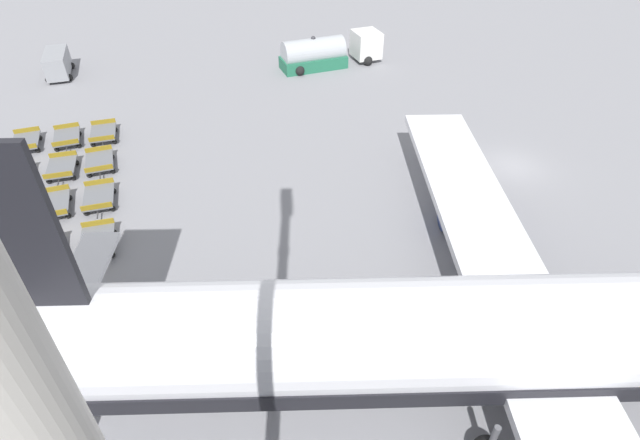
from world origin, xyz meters
TOP-DOWN VIEW (x-y plane):
  - ground_plane at (0.00, 0.00)m, footprint 500.00×500.00m
  - airplane at (16.59, -5.13)m, footprint 39.11×45.37m
  - fuel_tanker_primary at (-19.14, -10.92)m, footprint 5.23×10.10m
  - service_van at (-18.93, -35.79)m, footprint 4.87×2.95m
  - baggage_dolly_row_near_col_a at (-5.42, -33.91)m, footprint 3.58×2.40m
  - baggage_dolly_row_near_col_b at (-0.97, -32.90)m, footprint 3.58×2.38m
  - baggage_dolly_row_near_col_c at (3.24, -31.98)m, footprint 3.57×2.28m
  - baggage_dolly_row_mid_a_col_a at (-5.84, -31.18)m, footprint 3.58×2.42m
  - baggage_dolly_row_mid_a_col_b at (-1.63, -30.26)m, footprint 3.57×2.22m
  - baggage_dolly_row_mid_a_col_c at (2.56, -29.41)m, footprint 3.58×2.38m
  - baggage_dolly_row_mid_a_col_d at (6.92, -28.44)m, footprint 3.58×2.40m
  - baggage_dolly_row_mid_b_col_a at (-6.26, -28.70)m, footprint 3.57×2.26m
  - baggage_dolly_row_mid_b_col_b at (-2.19, -27.93)m, footprint 3.58×2.39m
  - baggage_dolly_row_mid_b_col_c at (2.03, -26.90)m, footprint 3.57×2.26m
  - baggage_dolly_row_mid_b_col_d at (6.24, -25.92)m, footprint 3.57×2.21m
  - stand_guidance_stripe at (15.53, -14.68)m, footprint 2.28×34.72m

SIDE VIEW (x-z plane):
  - ground_plane at x=0.00m, z-range 0.00..0.00m
  - stand_guidance_stripe at x=15.53m, z-range 0.00..0.01m
  - baggage_dolly_row_near_col_a at x=-5.42m, z-range 0.02..0.94m
  - baggage_dolly_row_near_col_b at x=-0.97m, z-range 0.02..0.94m
  - baggage_dolly_row_near_col_c at x=3.24m, z-range 0.02..0.94m
  - baggage_dolly_row_mid_a_col_a at x=-5.84m, z-range 0.02..0.94m
  - baggage_dolly_row_mid_a_col_b at x=-1.63m, z-range 0.02..0.94m
  - baggage_dolly_row_mid_a_col_c at x=2.56m, z-range 0.02..0.94m
  - baggage_dolly_row_mid_a_col_d at x=6.92m, z-range 0.02..0.94m
  - baggage_dolly_row_mid_b_col_a at x=-6.26m, z-range 0.02..0.94m
  - baggage_dolly_row_mid_b_col_b at x=-2.19m, z-range 0.02..0.94m
  - baggage_dolly_row_mid_b_col_c at x=2.03m, z-range 0.02..0.94m
  - baggage_dolly_row_mid_b_col_d at x=6.24m, z-range 0.02..0.94m
  - service_van at x=-18.93m, z-range 0.09..2.25m
  - fuel_tanker_primary at x=-19.14m, z-range -0.21..2.82m
  - airplane at x=16.59m, z-range -2.69..9.14m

